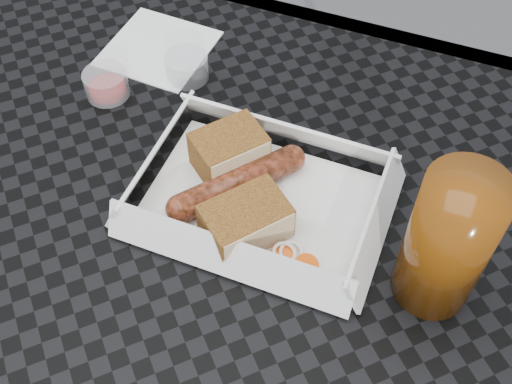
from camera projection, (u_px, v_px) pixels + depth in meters
patio_table at (155, 279)px, 0.68m from camera, size 0.80×0.80×0.74m
food_tray at (260, 201)px, 0.64m from camera, size 0.22×0.15×0.00m
bratwurst at (237, 183)px, 0.64m from camera, size 0.11×0.13×0.03m
bread_near at (229, 151)px, 0.65m from camera, size 0.08×0.09×0.04m
bread_far at (246, 221)px, 0.60m from camera, size 0.09×0.09×0.04m
veg_garnish at (295, 261)px, 0.60m from camera, size 0.03×0.03×0.00m
napkin at (158, 48)px, 0.79m from camera, size 0.13×0.13×0.00m
condiment_cup_sauce at (106, 84)px, 0.73m from camera, size 0.05×0.05×0.03m
condiment_cup_empty at (187, 67)px, 0.75m from camera, size 0.05×0.05×0.03m
drink_glass at (448, 242)px, 0.53m from camera, size 0.07×0.07×0.15m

